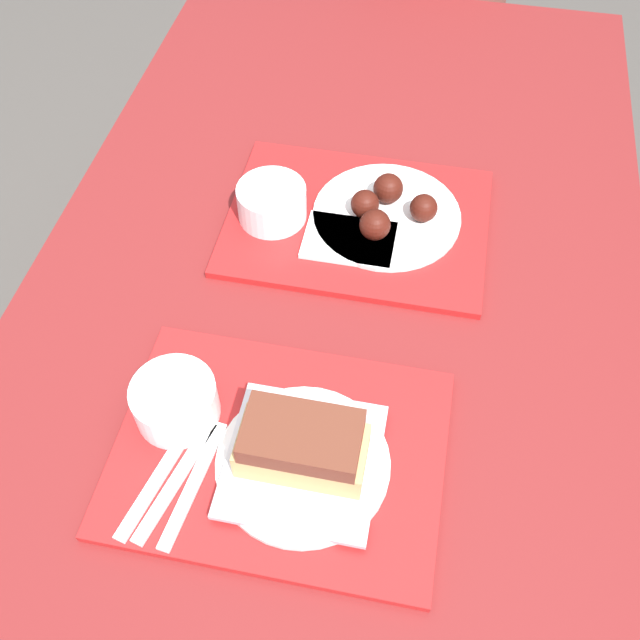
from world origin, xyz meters
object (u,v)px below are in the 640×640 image
at_px(brisket_sandwich_plate, 302,453).
at_px(wings_plate_far, 387,211).
at_px(bowl_coleslaw_far, 272,201).
at_px(tray_far, 357,222).
at_px(bowl_coleslaw_near, 175,400).
at_px(tray_near, 279,452).

relative_size(brisket_sandwich_plate, wings_plate_far, 0.92).
bearing_deg(bowl_coleslaw_far, tray_far, 7.69).
relative_size(bowl_coleslaw_near, bowl_coleslaw_far, 1.00).
bearing_deg(tray_far, wings_plate_far, 13.34).
distance_m(bowl_coleslaw_near, wings_plate_far, 0.45).
bearing_deg(bowl_coleslaw_near, wings_plate_far, 61.89).
bearing_deg(brisket_sandwich_plate, wings_plate_far, 84.68).
bearing_deg(bowl_coleslaw_far, wings_plate_far, 9.13).
bearing_deg(tray_far, bowl_coleslaw_near, -113.47).
bearing_deg(wings_plate_far, tray_near, -99.89).
xyz_separation_m(tray_far, wings_plate_far, (0.04, 0.01, 0.02)).
relative_size(tray_far, bowl_coleslaw_far, 3.79).
height_order(tray_near, brisket_sandwich_plate, brisket_sandwich_plate).
distance_m(tray_near, tray_far, 0.41).
height_order(bowl_coleslaw_near, wings_plate_far, same).
xyz_separation_m(tray_far, bowl_coleslaw_far, (-0.13, -0.02, 0.04)).
distance_m(bowl_coleslaw_far, wings_plate_far, 0.18).
distance_m(tray_near, bowl_coleslaw_far, 0.41).
height_order(bowl_coleslaw_near, brisket_sandwich_plate, brisket_sandwich_plate).
relative_size(tray_far, brisket_sandwich_plate, 1.91).
bearing_deg(brisket_sandwich_plate, bowl_coleslaw_far, 108.37).
bearing_deg(wings_plate_far, brisket_sandwich_plate, -95.32).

